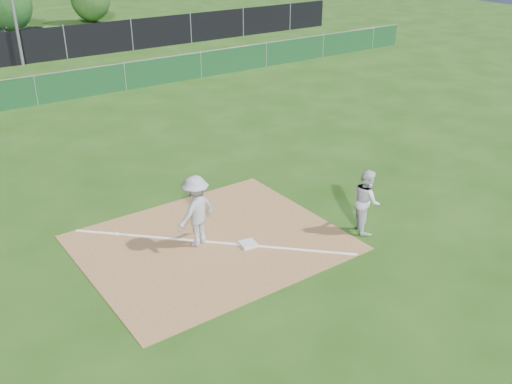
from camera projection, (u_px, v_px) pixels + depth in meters
ground at (80, 138)px, 20.42m from camera, size 90.00×90.00×0.00m
infield_dirt at (211, 243)px, 13.81m from camera, size 6.00×5.00×0.02m
foul_line at (211, 242)px, 13.81m from camera, size 5.01×5.01×0.01m
green_fence at (36, 91)px, 23.83m from camera, size 44.00×0.05×1.20m
first_base at (248, 244)px, 13.66m from camera, size 0.42×0.42×0.08m
play_at_first at (196, 211)px, 13.38m from camera, size 2.61×0.97×1.76m
runner at (366, 201)px, 14.06m from camera, size 0.92×0.99×1.63m
car_right at (39, 37)px, 34.64m from camera, size 4.51×3.09×1.21m
tree_mid at (8, 5)px, 38.54m from camera, size 3.07×3.07×3.64m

